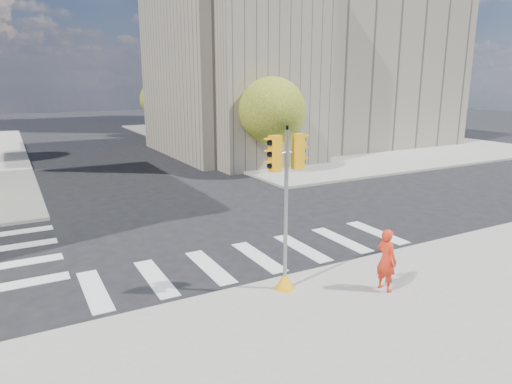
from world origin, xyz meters
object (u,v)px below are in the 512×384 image
at_px(lamp_far, 182,94).
at_px(lamp_near, 249,100).
at_px(traffic_signal, 286,223).
at_px(photographer, 386,260).

bearing_deg(lamp_far, lamp_near, -90.00).
relative_size(traffic_signal, photographer, 2.57).
height_order(lamp_near, traffic_signal, lamp_near).
xyz_separation_m(lamp_near, lamp_far, (0.00, 14.00, 0.00)).
distance_m(lamp_far, photographer, 34.93).
distance_m(lamp_near, photographer, 21.43).
relative_size(lamp_near, traffic_signal, 1.76).
height_order(traffic_signal, photographer, traffic_signal).
bearing_deg(photographer, lamp_far, -15.32).
relative_size(lamp_near, lamp_far, 1.00).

